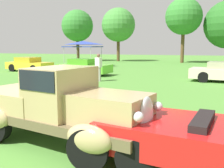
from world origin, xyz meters
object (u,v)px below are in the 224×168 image
object	(u,v)px
show_car_yellow	(29,64)
canopy_tent_left_field	(83,44)
spectator_near_truck	(99,66)
feature_pickup_truck	(59,105)
show_car_lime	(84,67)

from	to	relation	value
show_car_yellow	canopy_tent_left_field	size ratio (longest dim) A/B	1.26
show_car_yellow	spectator_near_truck	bearing A→B (deg)	-26.60
feature_pickup_truck	show_car_lime	bearing A→B (deg)	112.41
show_car_yellow	show_car_lime	size ratio (longest dim) A/B	0.99
show_car_yellow	show_car_lime	distance (m)	5.74
feature_pickup_truck	show_car_yellow	distance (m)	17.71
feature_pickup_truck	show_car_yellow	bearing A→B (deg)	128.27
show_car_lime	spectator_near_truck	bearing A→B (deg)	-51.65
feature_pickup_truck	canopy_tent_left_field	size ratio (longest dim) A/B	1.37
show_car_yellow	spectator_near_truck	world-z (taller)	spectator_near_truck
spectator_near_truck	show_car_lime	bearing A→B (deg)	128.35
canopy_tent_left_field	show_car_lime	bearing A→B (deg)	-65.03
feature_pickup_truck	spectator_near_truck	world-z (taller)	feature_pickup_truck
spectator_near_truck	feature_pickup_truck	bearing A→B (deg)	-73.44
show_car_yellow	canopy_tent_left_field	bearing A→B (deg)	72.44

